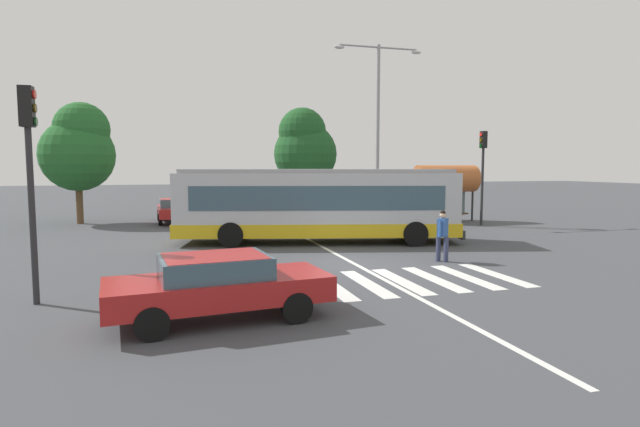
% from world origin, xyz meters
% --- Properties ---
extents(ground_plane, '(160.00, 160.00, 0.00)m').
position_xyz_m(ground_plane, '(0.00, 0.00, 0.00)').
color(ground_plane, '#424449').
extents(city_transit_bus, '(11.90, 5.28, 3.06)m').
position_xyz_m(city_transit_bus, '(0.22, 4.73, 1.59)').
color(city_transit_bus, black).
rests_on(city_transit_bus, ground_plane).
extents(pedestrian_crossing_street, '(0.47, 0.46, 1.72)m').
position_xyz_m(pedestrian_crossing_street, '(3.04, -0.58, 0.97)').
color(pedestrian_crossing_street, '#333856').
rests_on(pedestrian_crossing_street, ground_plane).
extents(foreground_sedan, '(4.67, 2.29, 1.35)m').
position_xyz_m(foreground_sedan, '(-4.69, -5.08, 0.77)').
color(foreground_sedan, black).
rests_on(foreground_sedan, ground_plane).
extents(parked_car_red, '(2.03, 4.58, 1.35)m').
position_xyz_m(parked_car_red, '(-5.44, 14.48, 0.77)').
color(parked_car_red, black).
rests_on(parked_car_red, ground_plane).
extents(parked_car_champagne, '(1.99, 4.56, 1.35)m').
position_xyz_m(parked_car_champagne, '(-2.68, 14.67, 0.77)').
color(parked_car_champagne, black).
rests_on(parked_car_champagne, ground_plane).
extents(parked_car_blue, '(2.10, 4.60, 1.35)m').
position_xyz_m(parked_car_blue, '(-0.14, 14.32, 0.77)').
color(parked_car_blue, black).
rests_on(parked_car_blue, ground_plane).
extents(parked_car_silver, '(1.95, 4.54, 1.35)m').
position_xyz_m(parked_car_silver, '(2.72, 14.80, 0.77)').
color(parked_car_silver, black).
rests_on(parked_car_silver, ground_plane).
extents(traffic_light_near_corner, '(0.33, 0.32, 4.94)m').
position_xyz_m(traffic_light_near_corner, '(-8.61, -2.70, 3.30)').
color(traffic_light_near_corner, '#28282B').
rests_on(traffic_light_near_corner, ground_plane).
extents(traffic_light_far_corner, '(0.33, 0.32, 5.05)m').
position_xyz_m(traffic_light_far_corner, '(10.48, 8.34, 3.37)').
color(traffic_light_far_corner, '#28282B').
rests_on(traffic_light_far_corner, ground_plane).
extents(bus_stop_shelter, '(3.67, 1.54, 3.25)m').
position_xyz_m(bus_stop_shelter, '(9.51, 10.48, 2.42)').
color(bus_stop_shelter, '#28282B').
rests_on(bus_stop_shelter, ground_plane).
extents(twin_arm_street_lamp, '(5.21, 0.32, 9.93)m').
position_xyz_m(twin_arm_street_lamp, '(5.68, 11.41, 6.08)').
color(twin_arm_street_lamp, '#939399').
rests_on(twin_arm_street_lamp, ground_plane).
extents(background_tree_left, '(3.97, 3.97, 6.68)m').
position_xyz_m(background_tree_left, '(-10.44, 15.22, 4.21)').
color(background_tree_left, brown).
rests_on(background_tree_left, ground_plane).
extents(background_tree_right, '(4.59, 4.59, 7.41)m').
position_xyz_m(background_tree_right, '(3.77, 20.58, 4.55)').
color(background_tree_right, brown).
rests_on(background_tree_right, ground_plane).
extents(crosswalk_painted_stripes, '(5.49, 3.34, 0.01)m').
position_xyz_m(crosswalk_painted_stripes, '(0.98, -2.86, 0.00)').
color(crosswalk_painted_stripes, silver).
rests_on(crosswalk_painted_stripes, ground_plane).
extents(lane_center_line, '(0.16, 24.00, 0.01)m').
position_xyz_m(lane_center_line, '(0.10, 2.00, 0.00)').
color(lane_center_line, silver).
rests_on(lane_center_line, ground_plane).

